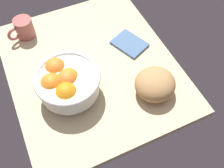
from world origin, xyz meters
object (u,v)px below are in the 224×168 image
Objects in this scene: fruit_bowl at (66,82)px; bread_loaf at (155,84)px; napkin_folded at (129,44)px; mug at (24,28)px.

bread_loaf is at bearing -113.45° from fruit_bowl.
fruit_bowl reaches higher than bread_loaf.
mug is at bearing 58.69° from napkin_folded.
fruit_bowl is 35.06cm from mug.
fruit_bowl is at bearing 110.86° from napkin_folded.
mug is at bearing 37.00° from bread_loaf.
bread_loaf is 1.29× the size of mug.
napkin_folded is (23.83, -2.25, -3.94)cm from bread_loaf.
napkin_folded is at bearing -69.14° from fruit_bowl.
fruit_bowl is 2.01× the size of mug.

